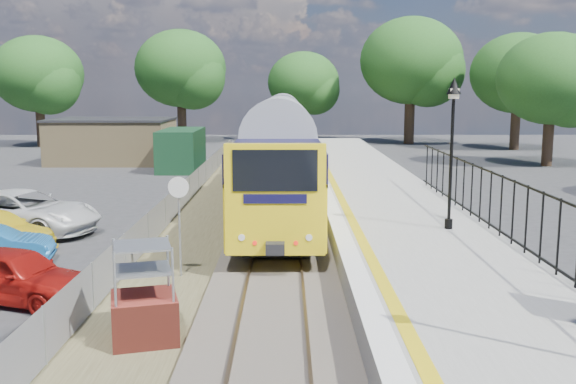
{
  "coord_description": "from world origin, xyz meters",
  "views": [
    {
      "loc": [
        0.31,
        -13.34,
        5.15
      ],
      "look_at": [
        0.35,
        6.28,
        2.0
      ],
      "focal_mm": 40.0,
      "sensor_mm": 36.0,
      "label": 1
    }
  ],
  "objects_px": {
    "victorian_lamp_north": "(453,118)",
    "brick_plinth": "(144,295)",
    "speed_sign": "(179,210)",
    "car_red": "(15,275)",
    "car_white": "(23,212)",
    "train": "(281,138)"
  },
  "relations": [
    {
      "from": "victorian_lamp_north",
      "to": "brick_plinth",
      "type": "relative_size",
      "value": 2.19
    },
    {
      "from": "speed_sign",
      "to": "car_red",
      "type": "height_order",
      "value": "speed_sign"
    },
    {
      "from": "brick_plinth",
      "to": "speed_sign",
      "type": "bearing_deg",
      "value": 90.07
    },
    {
      "from": "car_white",
      "to": "train",
      "type": "bearing_deg",
      "value": -16.02
    },
    {
      "from": "victorian_lamp_north",
      "to": "brick_plinth",
      "type": "xyz_separation_m",
      "value": [
        -7.91,
        -6.8,
        -3.29
      ]
    },
    {
      "from": "car_red",
      "to": "speed_sign",
      "type": "bearing_deg",
      "value": -42.95
    },
    {
      "from": "car_white",
      "to": "car_red",
      "type": "bearing_deg",
      "value": -142.99
    },
    {
      "from": "car_white",
      "to": "victorian_lamp_north",
      "type": "bearing_deg",
      "value": -86.6
    },
    {
      "from": "brick_plinth",
      "to": "car_white",
      "type": "distance_m",
      "value": 12.05
    },
    {
      "from": "victorian_lamp_north",
      "to": "car_red",
      "type": "distance_m",
      "value": 12.89
    },
    {
      "from": "victorian_lamp_north",
      "to": "car_red",
      "type": "bearing_deg",
      "value": -160.04
    },
    {
      "from": "train",
      "to": "brick_plinth",
      "type": "bearing_deg",
      "value": -96.04
    },
    {
      "from": "train",
      "to": "car_red",
      "type": "height_order",
      "value": "train"
    },
    {
      "from": "victorian_lamp_north",
      "to": "brick_plinth",
      "type": "height_order",
      "value": "victorian_lamp_north"
    },
    {
      "from": "train",
      "to": "brick_plinth",
      "type": "xyz_separation_m",
      "value": [
        -2.61,
        -24.64,
        -1.33
      ]
    },
    {
      "from": "brick_plinth",
      "to": "speed_sign",
      "type": "xyz_separation_m",
      "value": [
        -0.01,
        4.52,
        0.92
      ]
    },
    {
      "from": "train",
      "to": "speed_sign",
      "type": "relative_size",
      "value": 14.44
    },
    {
      "from": "train",
      "to": "car_white",
      "type": "bearing_deg",
      "value": -122.25
    },
    {
      "from": "train",
      "to": "car_white",
      "type": "height_order",
      "value": "train"
    },
    {
      "from": "victorian_lamp_north",
      "to": "train",
      "type": "bearing_deg",
      "value": 106.54
    },
    {
      "from": "train",
      "to": "car_red",
      "type": "distance_m",
      "value": 23.02
    },
    {
      "from": "car_red",
      "to": "car_white",
      "type": "height_order",
      "value": "car_white"
    }
  ]
}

